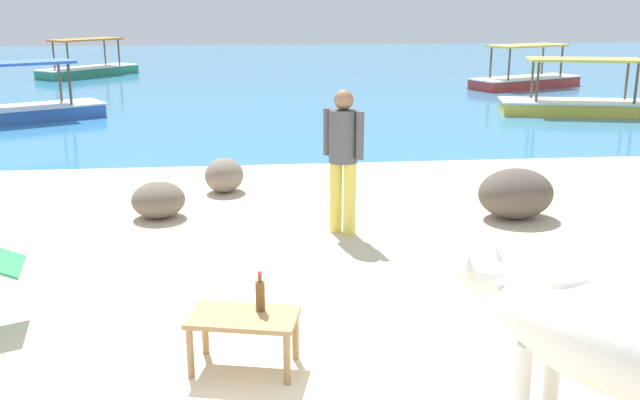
{
  "coord_description": "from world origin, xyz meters",
  "views": [
    {
      "loc": [
        -0.23,
        -4.23,
        2.58
      ],
      "look_at": [
        0.52,
        3.0,
        0.55
      ],
      "focal_mm": 40.13,
      "sensor_mm": 36.0,
      "label": 1
    }
  ],
  "objects": [
    {
      "name": "shore_rock_medium",
      "position": [
        2.98,
        3.79,
        0.34
      ],
      "size": [
        1.08,
        0.96,
        0.6
      ],
      "primitive_type": "ellipsoid",
      "rotation": [
        0.0,
        0.0,
        0.22
      ],
      "color": "brown",
      "rests_on": "sand_beach"
    },
    {
      "name": "bottle",
      "position": [
        -0.17,
        0.48,
        0.57
      ],
      "size": [
        0.07,
        0.07,
        0.3
      ],
      "color": "brown",
      "rests_on": "low_bench_table"
    },
    {
      "name": "cow",
      "position": [
        1.72,
        -0.68,
        0.73
      ],
      "size": [
        1.26,
        1.78,
        1.04
      ],
      "rotation": [
        0.0,
        0.0,
        2.1
      ],
      "color": "silver",
      "rests_on": "sand_beach"
    },
    {
      "name": "sand_beach",
      "position": [
        0.0,
        0.0,
        0.02
      ],
      "size": [
        18.0,
        14.0,
        0.04
      ],
      "primitive_type": "cube",
      "color": "beige",
      "rests_on": "ground"
    },
    {
      "name": "boat_yellow",
      "position": [
        7.55,
        11.7,
        0.29
      ],
      "size": [
        3.84,
        1.97,
        1.29
      ],
      "rotation": [
        0.0,
        0.0,
        2.91
      ],
      "color": "gold",
      "rests_on": "water_surface"
    },
    {
      "name": "person_standing",
      "position": [
        0.82,
        3.42,
        0.99
      ],
      "size": [
        0.41,
        0.36,
        1.62
      ],
      "rotation": [
        0.0,
        0.0,
        0.87
      ],
      "color": "#DBC64C",
      "rests_on": "sand_beach"
    },
    {
      "name": "shore_rock_large",
      "position": [
        -0.55,
        5.37,
        0.27
      ],
      "size": [
        0.65,
        0.7,
        0.47
      ],
      "primitive_type": "ellipsoid",
      "rotation": [
        0.0,
        0.0,
        1.34
      ],
      "color": "gray",
      "rests_on": "sand_beach"
    },
    {
      "name": "boat_green",
      "position": [
        -5.72,
        21.97,
        0.29
      ],
      "size": [
        3.27,
        3.54,
        1.29
      ],
      "rotation": [
        0.0,
        0.0,
        0.86
      ],
      "color": "#338E66",
      "rests_on": "water_surface"
    },
    {
      "name": "water_surface",
      "position": [
        0.0,
        22.0,
        0.0
      ],
      "size": [
        60.0,
        36.0,
        0.03
      ],
      "primitive_type": "cube",
      "color": "teal",
      "rests_on": "ground"
    },
    {
      "name": "shore_rock_small",
      "position": [
        -1.31,
        4.25,
        0.26
      ],
      "size": [
        0.9,
        0.9,
        0.44
      ],
      "primitive_type": "ellipsoid",
      "rotation": [
        0.0,
        0.0,
        0.96
      ],
      "color": "#6B5B4C",
      "rests_on": "sand_beach"
    },
    {
      "name": "boat_blue",
      "position": [
        -5.24,
        12.05,
        0.29
      ],
      "size": [
        3.77,
        2.8,
        1.29
      ],
      "rotation": [
        0.0,
        0.0,
        3.65
      ],
      "color": "#3866B7",
      "rests_on": "water_surface"
    },
    {
      "name": "boat_red",
      "position": [
        8.3,
        17.01,
        0.29
      ],
      "size": [
        3.83,
        2.53,
        1.29
      ],
      "rotation": [
        0.0,
        0.0,
        3.55
      ],
      "color": "#C63833",
      "rests_on": "water_surface"
    },
    {
      "name": "low_bench_table",
      "position": [
        -0.29,
        0.42,
        0.38
      ],
      "size": [
        0.84,
        0.61,
        0.41
      ],
      "rotation": [
        0.0,
        0.0,
        -0.24
      ],
      "color": "#A37A4C",
      "rests_on": "sand_beach"
    }
  ]
}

